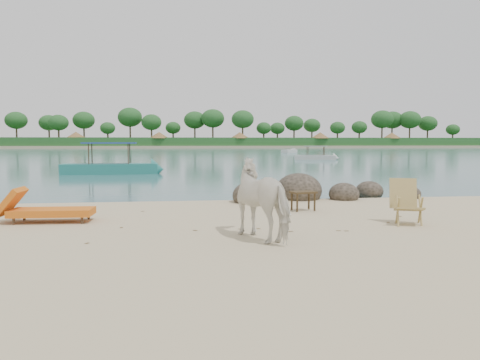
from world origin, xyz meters
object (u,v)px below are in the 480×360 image
Objects in this scene: cow at (266,200)px; side_table at (303,202)px; boulders at (306,193)px; boat_near at (110,148)px; deck_chair at (409,203)px; lounge_chair at (52,209)px.

cow reaches higher than side_table.
cow is (-2.48, -6.05, 0.56)m from boulders.
boat_near is at bearing -100.80° from cow.
boulders is at bearing -139.08° from cow.
boat_near is (-7.38, 16.66, 1.27)m from side_table.
cow is 0.29× the size of boat_near.
cow is 1.79× the size of deck_chair.
deck_chair is (1.80, -2.33, 0.25)m from side_table.
lounge_chair is at bearing -54.52° from cow.
lounge_chair is at bearing -87.56° from boat_near.
lounge_chair is 8.14m from deck_chair.
cow is at bearing -25.35° from lounge_chair.
boat_near is (-1.16, 17.59, 1.19)m from lounge_chair.
boulders is 1.00× the size of boat_near.
deck_chair is at bearing -79.16° from boulders.
boulders reaches higher than lounge_chair.
deck_chair reaches higher than lounge_chair.
cow is at bearing -75.34° from boat_near.
boulders is 6.56m from cow.
deck_chair is 0.16× the size of boat_near.
lounge_chair is at bearing -170.50° from deck_chair.
cow is 2.82× the size of side_table.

